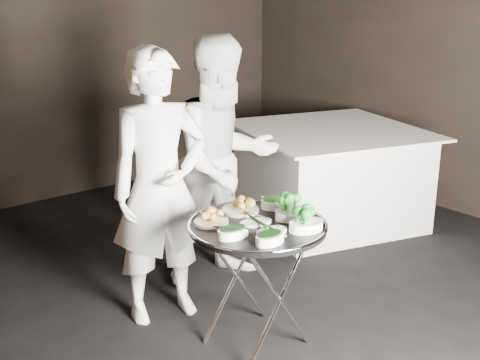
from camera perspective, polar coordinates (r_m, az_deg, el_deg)
wall_back at (r=5.84m, az=-21.26°, el=11.98°), size 6.00×0.05×3.00m
tray_stand at (r=3.40m, az=1.63°, el=-9.44°), size 0.49×0.41×0.72m
serving_tray at (r=3.26m, az=1.68°, el=-4.36°), size 0.76×0.76×0.04m
potato_plate_a at (r=3.25m, az=-2.74°, el=-3.67°), size 0.19×0.19×0.07m
potato_plate_b at (r=3.42m, az=0.05°, el=-2.49°), size 0.21×0.21×0.08m
greens_bowl at (r=3.49m, az=3.07°, el=-2.09°), size 0.13×0.13×0.08m
asparagus_plate_a at (r=3.25m, az=1.49°, el=-3.94°), size 0.20×0.14×0.04m
asparagus_plate_b at (r=3.14m, az=3.02°, el=-4.76°), size 0.19×0.12×0.04m
spinach_bowl_a at (r=3.08m, az=-0.67°, el=-4.87°), size 0.18×0.13×0.07m
spinach_bowl_b at (r=3.01m, az=2.86°, el=-5.39°), size 0.18×0.13×0.07m
broccoli_bowl_a at (r=3.35m, az=4.80°, el=-2.94°), size 0.22×0.17×0.08m
broccoli_bowl_b at (r=3.18m, az=6.28°, el=-4.13°), size 0.22×0.17×0.08m
serving_utensils at (r=3.30m, az=1.13°, el=-2.98°), size 0.58×0.42×0.01m
waiter_left at (r=3.59m, az=-7.60°, el=-0.73°), size 0.67×0.51×1.66m
waiter_right at (r=4.04m, az=-1.51°, el=1.69°), size 0.90×0.75×1.69m
dining_table at (r=5.30m, az=8.43°, el=0.51°), size 1.44×1.44×0.82m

